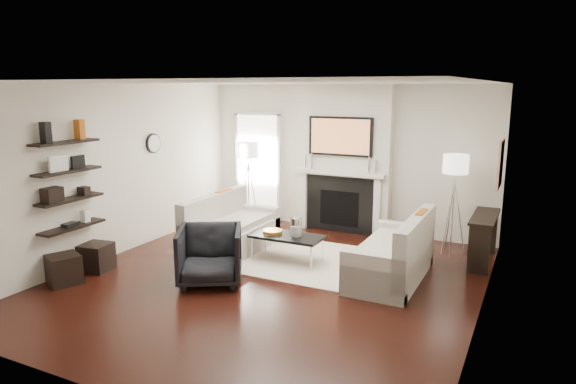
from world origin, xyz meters
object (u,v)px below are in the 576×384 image
at_px(loveseat_right_base, 390,264).
at_px(lamp_left_shade, 248,150).
at_px(coffee_table, 287,236).
at_px(lamp_right_shade, 456,164).
at_px(armchair, 210,252).
at_px(loveseat_left_base, 232,239).
at_px(ottoman_near, 96,257).

xyz_separation_m(loveseat_right_base, lamp_left_shade, (-3.34, 1.75, 1.24)).
distance_m(coffee_table, lamp_right_shade, 2.91).
relative_size(coffee_table, armchair, 1.28).
bearing_deg(coffee_table, loveseat_right_base, -0.08).
distance_m(loveseat_left_base, lamp_left_shade, 2.21).
relative_size(loveseat_right_base, armchair, 2.09).
relative_size(loveseat_right_base, ottoman_near, 4.50).
relative_size(armchair, ottoman_near, 2.16).
relative_size(loveseat_left_base, loveseat_right_base, 1.00).
height_order(coffee_table, lamp_right_shade, lamp_right_shade).
xyz_separation_m(loveseat_left_base, loveseat_right_base, (2.65, -0.05, 0.00)).
distance_m(loveseat_right_base, armchair, 2.52).
bearing_deg(coffee_table, ottoman_near, -145.82).
bearing_deg(coffee_table, armchair, -114.01).
bearing_deg(lamp_left_shade, loveseat_right_base, -27.74).
relative_size(lamp_left_shade, ottoman_near, 1.00).
bearing_deg(lamp_right_shade, coffee_table, -143.50).
bearing_deg(armchair, loveseat_left_base, 80.15).
xyz_separation_m(loveseat_right_base, lamp_right_shade, (0.56, 1.62, 1.24)).
bearing_deg(loveseat_left_base, ottoman_near, -128.60).
bearing_deg(loveseat_left_base, armchair, -70.01).
bearing_deg(armchair, lamp_left_shade, 81.30).
relative_size(lamp_right_shade, ottoman_near, 1.00).
xyz_separation_m(armchair, lamp_left_shade, (-1.16, 3.00, 1.02)).
xyz_separation_m(coffee_table, armchair, (-0.56, -1.25, 0.03)).
distance_m(armchair, lamp_right_shade, 4.09).
distance_m(loveseat_left_base, armchair, 1.40).
height_order(lamp_left_shade, lamp_right_shade, same).
height_order(loveseat_left_base, ottoman_near, loveseat_left_base).
bearing_deg(loveseat_right_base, lamp_left_shade, 152.26).
xyz_separation_m(loveseat_left_base, coffee_table, (1.03, -0.05, 0.19)).
distance_m(coffee_table, ottoman_near, 2.83).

